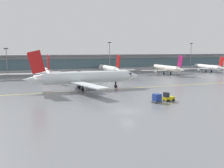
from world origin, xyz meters
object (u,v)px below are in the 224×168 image
(apron_light_mast_2, at_px, (109,56))
(taxiing_regional_jet, at_px, (86,78))
(apron_light_mast_1, at_px, (7,61))
(gate_airplane_2, at_px, (44,71))
(gate_airplane_5, at_px, (207,67))
(apron_light_mast_3, at_px, (191,55))
(gate_airplane_4, at_px, (166,68))
(baggage_tug, at_px, (168,97))
(cargo_dolly_lead, at_px, (157,98))
(gate_airplane_3, at_px, (109,69))

(apron_light_mast_2, bearing_deg, taxiing_regional_jet, -117.62)
(apron_light_mast_2, bearing_deg, apron_light_mast_1, 179.84)
(gate_airplane_2, bearing_deg, taxiing_regional_jet, -167.24)
(gate_airplane_5, distance_m, apron_light_mast_3, 15.85)
(apron_light_mast_1, bearing_deg, gate_airplane_4, -12.87)
(gate_airplane_2, bearing_deg, baggage_tug, -160.69)
(gate_airplane_4, relative_size, taxiing_regional_jet, 0.81)
(gate_airplane_2, bearing_deg, cargo_dolly_lead, -163.62)
(cargo_dolly_lead, bearing_deg, gate_airplane_4, 48.13)
(baggage_tug, relative_size, apron_light_mast_3, 0.17)
(gate_airplane_3, xyz_separation_m, gate_airplane_5, (56.77, -2.91, -0.34))
(baggage_tug, distance_m, apron_light_mast_2, 71.86)
(baggage_tug, bearing_deg, cargo_dolly_lead, 180.00)
(gate_airplane_3, xyz_separation_m, cargo_dolly_lead, (-9.96, -59.43, -1.93))
(apron_light_mast_2, distance_m, apron_light_mast_3, 52.49)
(taxiing_regional_jet, xyz_separation_m, apron_light_mast_2, (24.99, 47.77, 5.19))
(taxiing_regional_jet, bearing_deg, cargo_dolly_lead, -64.55)
(baggage_tug, xyz_separation_m, apron_light_mast_1, (-37.98, 70.65, 6.19))
(gate_airplane_2, relative_size, baggage_tug, 11.36)
(cargo_dolly_lead, relative_size, apron_light_mast_3, 0.14)
(gate_airplane_5, distance_m, baggage_tug, 84.83)
(taxiing_regional_jet, relative_size, apron_light_mast_2, 2.22)
(gate_airplane_2, xyz_separation_m, gate_airplane_3, (29.72, 2.43, -0.11))
(gate_airplane_2, xyz_separation_m, apron_light_mast_2, (34.40, 13.87, 5.65))
(gate_airplane_2, distance_m, gate_airplane_4, 58.36)
(apron_light_mast_2, xyz_separation_m, apron_light_mast_3, (52.49, 0.25, 0.04))
(gate_airplane_4, bearing_deg, taxiing_regional_jet, 123.97)
(cargo_dolly_lead, height_order, apron_light_mast_1, apron_light_mast_1)
(gate_airplane_5, relative_size, apron_light_mast_2, 1.66)
(apron_light_mast_3, bearing_deg, taxiing_regional_jet, -148.21)
(cargo_dolly_lead, bearing_deg, baggage_tug, -0.00)
(gate_airplane_3, distance_m, gate_airplane_5, 56.85)
(gate_airplane_3, bearing_deg, taxiing_regional_jet, 150.51)
(gate_airplane_3, bearing_deg, baggage_tug, 173.18)
(baggage_tug, bearing_deg, gate_airplane_5, 34.98)
(apron_light_mast_1, bearing_deg, gate_airplane_2, -42.97)
(baggage_tug, bearing_deg, apron_light_mast_1, 111.78)
(gate_airplane_2, bearing_deg, apron_light_mast_2, -70.78)
(gate_airplane_3, bearing_deg, apron_light_mast_3, -78.71)
(gate_airplane_3, bearing_deg, apron_light_mast_2, -22.49)
(cargo_dolly_lead, bearing_deg, gate_airplane_3, 74.00)
(gate_airplane_5, bearing_deg, gate_airplane_2, 94.53)
(gate_airplane_3, bearing_deg, cargo_dolly_lead, 170.22)
(baggage_tug, xyz_separation_m, cargo_dolly_lead, (-3.18, -0.36, 0.16))
(gate_airplane_5, bearing_deg, gate_airplane_3, 91.91)
(gate_airplane_5, height_order, cargo_dolly_lead, gate_airplane_5)
(gate_airplane_3, height_order, gate_airplane_4, gate_airplane_3)
(cargo_dolly_lead, xyz_separation_m, apron_light_mast_3, (67.12, 71.13, 7.73))
(taxiing_regional_jet, bearing_deg, baggage_tug, -57.93)
(gate_airplane_4, bearing_deg, gate_airplane_3, 81.19)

